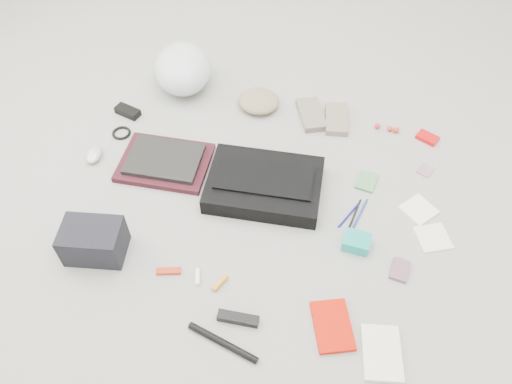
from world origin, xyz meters
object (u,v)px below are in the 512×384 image
(messenger_bag, at_px, (264,185))
(book_red, at_px, (332,326))
(laptop, at_px, (164,159))
(camera_bag, at_px, (94,241))
(accordion_wallet, at_px, (356,242))
(bike_helmet, at_px, (183,69))

(messenger_bag, xyz_separation_m, book_red, (0.40, -0.51, -0.03))
(laptop, distance_m, camera_bag, 0.49)
(camera_bag, bearing_deg, accordion_wallet, 6.14)
(book_red, bearing_deg, bike_helmet, 109.30)
(bike_helmet, relative_size, camera_bag, 1.58)
(messenger_bag, bearing_deg, bike_helmet, 129.97)
(camera_bag, bearing_deg, bike_helmet, 80.96)
(camera_bag, height_order, accordion_wallet, camera_bag)
(messenger_bag, xyz_separation_m, accordion_wallet, (0.41, -0.16, -0.01))
(laptop, height_order, book_red, laptop)
(messenger_bag, height_order, bike_helmet, bike_helmet)
(camera_bag, bearing_deg, messenger_bag, 29.83)
(laptop, bearing_deg, book_red, -37.59)
(camera_bag, relative_size, book_red, 1.17)
(messenger_bag, bearing_deg, accordion_wallet, -28.03)
(bike_helmet, xyz_separation_m, book_red, (0.98, -1.05, -0.09))
(laptop, xyz_separation_m, accordion_wallet, (0.87, -0.17, -0.01))
(messenger_bag, bearing_deg, book_red, -59.35)
(bike_helmet, height_order, accordion_wallet, bike_helmet)
(messenger_bag, distance_m, book_red, 0.65)
(bike_helmet, height_order, camera_bag, bike_helmet)
(laptop, xyz_separation_m, book_red, (0.85, -0.52, -0.03))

